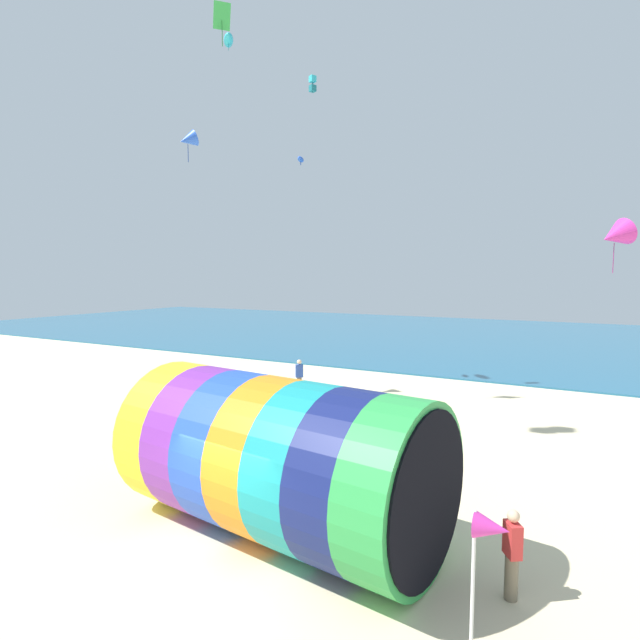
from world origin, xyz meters
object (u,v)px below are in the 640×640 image
(kite_blue_delta, at_px, (188,140))
(kite_cyan_box, at_px, (313,84))
(kite_green_diamond, at_px, (222,17))
(kite_handler, at_px, (512,554))
(kite_cyan_parafoil, at_px, (228,40))
(giant_inflatable_tube, at_px, (278,457))
(bystander_near_water, at_px, (299,376))
(beach_flag, at_px, (490,537))
(kite_blue_parafoil, at_px, (301,159))
(kite_magenta_delta, at_px, (615,235))

(kite_blue_delta, distance_m, kite_cyan_box, 6.47)
(kite_green_diamond, distance_m, kite_cyan_box, 4.97)
(kite_handler, height_order, kite_green_diamond, kite_green_diamond)
(kite_cyan_parafoil, bearing_deg, kite_cyan_box, 10.61)
(giant_inflatable_tube, height_order, kite_cyan_box, kite_cyan_box)
(kite_handler, bearing_deg, bystander_near_water, 134.46)
(giant_inflatable_tube, distance_m, kite_cyan_parafoil, 22.01)
(kite_green_diamond, height_order, kite_cyan_box, kite_green_diamond)
(kite_green_diamond, distance_m, beach_flag, 21.71)
(kite_handler, distance_m, kite_green_diamond, 21.68)
(kite_handler, relative_size, bystander_near_water, 0.98)
(giant_inflatable_tube, xyz_separation_m, kite_cyan_box, (-6.01, 12.28, 13.10))
(kite_blue_delta, xyz_separation_m, beach_flag, (15.39, -11.05, -9.56))
(giant_inflatable_tube, relative_size, kite_blue_parafoil, 8.39)
(kite_magenta_delta, relative_size, beach_flag, 0.87)
(giant_inflatable_tube, distance_m, kite_magenta_delta, 18.47)
(kite_handler, xyz_separation_m, kite_blue_delta, (-15.38, 8.45, 11.13))
(kite_green_diamond, xyz_separation_m, kite_cyan_parafoil, (-2.48, 3.53, 1.00))
(kite_cyan_box, bearing_deg, giant_inflatable_tube, -63.90)
(giant_inflatable_tube, xyz_separation_m, beach_flag, (4.97, -2.53, 0.65))
(kite_cyan_parafoil, xyz_separation_m, beach_flag, (15.31, -13.99, -15.03))
(kite_cyan_box, bearing_deg, kite_cyan_parafoil, -169.39)
(kite_handler, relative_size, beach_flag, 0.61)
(kite_blue_delta, distance_m, bystander_near_water, 12.22)
(kite_cyan_box, bearing_deg, kite_magenta_delta, 16.92)
(kite_green_diamond, xyz_separation_m, kite_blue_delta, (-2.56, 0.58, -4.48))
(kite_handler, distance_m, kite_blue_parafoil, 21.73)
(kite_green_diamond, relative_size, kite_cyan_parafoil, 1.16)
(kite_magenta_delta, xyz_separation_m, bystander_near_water, (-13.26, -4.46, -6.69))
(bystander_near_water, bearing_deg, kite_blue_delta, -141.13)
(kite_cyan_box, distance_m, bystander_near_water, 14.03)
(kite_magenta_delta, height_order, kite_blue_delta, kite_blue_delta)
(kite_magenta_delta, bearing_deg, bystander_near_water, -161.40)
(kite_cyan_parafoil, xyz_separation_m, kite_cyan_box, (4.33, 0.81, -2.58))
(kite_cyan_box, height_order, beach_flag, kite_cyan_box)
(giant_inflatable_tube, xyz_separation_m, kite_cyan_parafoil, (-10.35, 11.47, 15.68))
(kite_cyan_box, height_order, bystander_near_water, kite_cyan_box)
(beach_flag, bearing_deg, kite_cyan_parafoil, 137.58)
(kite_cyan_parafoil, height_order, beach_flag, kite_cyan_parafoil)
(kite_cyan_parafoil, bearing_deg, kite_green_diamond, -54.83)
(kite_blue_delta, distance_m, beach_flag, 21.22)
(kite_magenta_delta, height_order, beach_flag, kite_magenta_delta)
(kite_cyan_parafoil, bearing_deg, kite_blue_delta, -91.48)
(kite_magenta_delta, distance_m, bystander_near_water, 15.51)
(kite_cyan_parafoil, distance_m, kite_cyan_box, 5.11)
(kite_handler, relative_size, kite_cyan_parafoil, 1.16)
(giant_inflatable_tube, distance_m, kite_blue_delta, 16.89)
(kite_handler, relative_size, kite_blue_delta, 1.14)
(kite_green_diamond, bearing_deg, bystander_near_water, 69.70)
(kite_magenta_delta, xyz_separation_m, beach_flag, (-1.82, -18.70, -5.13))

